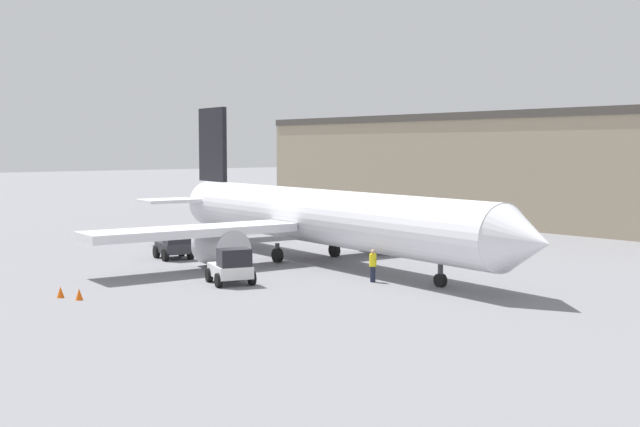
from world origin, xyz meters
TOP-DOWN VIEW (x-y plane):
  - ground_plane at (0.00, 0.00)m, footprint 400.00×400.00m
  - terminal_building at (-4.66, 32.49)m, footprint 66.24×13.46m
  - airplane at (-0.94, 0.10)m, footprint 37.11×29.46m
  - ground_crew_worker at (7.51, -2.73)m, footprint 0.39×0.39m
  - baggage_tug at (3.06, -8.89)m, footprint 3.14×2.80m
  - belt_loader_truck at (-7.40, -6.18)m, footprint 2.96×2.49m
  - safety_cone_near at (1.98, -16.92)m, footprint 0.36×0.36m
  - safety_cone_far at (0.81, -17.35)m, footprint 0.36×0.36m

SIDE VIEW (x-z plane):
  - ground_plane at x=0.00m, z-range 0.00..0.00m
  - safety_cone_near at x=1.98m, z-range 0.00..0.55m
  - safety_cone_far at x=0.81m, z-range 0.00..0.55m
  - baggage_tug at x=3.06m, z-range -0.06..1.90m
  - ground_crew_worker at x=7.51m, z-range 0.06..1.85m
  - belt_loader_truck at x=-7.40m, z-range -0.03..1.97m
  - airplane at x=-0.94m, z-range -2.32..8.00m
  - terminal_building at x=-4.66m, z-range 0.01..10.56m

